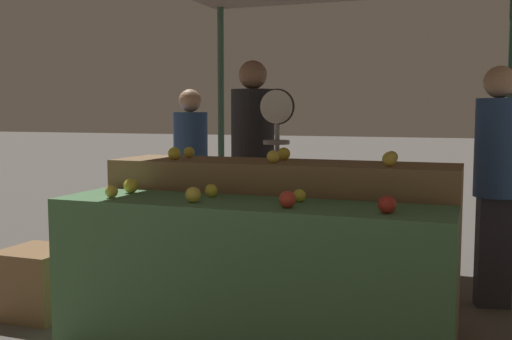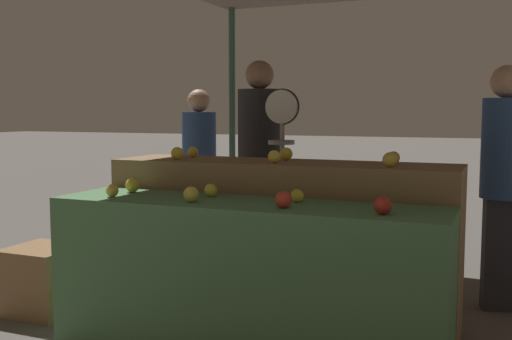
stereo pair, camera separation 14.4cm
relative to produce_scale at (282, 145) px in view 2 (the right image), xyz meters
name	(u,v)px [view 2 (the right image)]	position (x,y,z in m)	size (l,w,h in m)	color
display_counter_front	(244,279)	(0.23, -1.23, -0.68)	(2.24, 0.55, 0.87)	#4C7A4C
display_counter_back	(281,242)	(0.23, -0.63, -0.59)	(2.24, 0.55, 1.05)	olive
apple_front_0	(112,191)	(-0.57, -1.34, -0.21)	(0.07, 0.07, 0.07)	gold
apple_front_1	(191,194)	(-0.04, -1.34, -0.20)	(0.09, 0.09, 0.09)	gold
apple_front_2	(284,200)	(0.50, -1.34, -0.20)	(0.09, 0.09, 0.09)	red
apple_front_3	(383,205)	(1.01, -1.34, -0.20)	(0.09, 0.09, 0.09)	#AD281E
apple_front_4	(132,185)	(-0.58, -1.12, -0.20)	(0.09, 0.09, 0.09)	gold
apple_front_5	(211,190)	(-0.04, -1.11, -0.21)	(0.08, 0.08, 0.08)	gold
apple_front_6	(297,196)	(0.50, -1.12, -0.21)	(0.07, 0.07, 0.07)	gold
apple_back_0	(177,153)	(-0.48, -0.74, -0.02)	(0.09, 0.09, 0.09)	gold
apple_back_1	(274,157)	(0.22, -0.74, -0.03)	(0.08, 0.08, 0.08)	yellow
apple_back_2	(390,160)	(0.94, -0.74, -0.02)	(0.09, 0.09, 0.09)	yellow
apple_back_3	(193,152)	(-0.47, -0.53, -0.03)	(0.08, 0.08, 0.08)	gold
apple_back_4	(286,154)	(0.22, -0.52, -0.02)	(0.09, 0.09, 0.09)	gold
apple_back_5	(394,158)	(0.92, -0.52, -0.03)	(0.08, 0.08, 0.08)	gold
produce_scale	(282,145)	(0.00, 0.00, 0.00)	(0.27, 0.20, 1.54)	#99999E
person_vendor_at_scale	(259,152)	(-0.33, 0.35, -0.08)	(0.46, 0.46, 1.79)	#2D2D38
person_customer_left	(504,168)	(1.55, 0.16, -0.13)	(0.37, 0.37, 1.68)	#2D2D38
person_customer_right	(199,161)	(-1.03, 0.62, -0.20)	(0.39, 0.39, 1.57)	#2D2D38
wooden_crate_side	(44,279)	(-1.33, -1.08, -0.89)	(0.45, 0.45, 0.45)	olive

